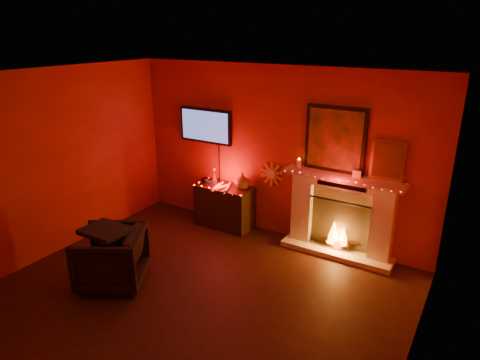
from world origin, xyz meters
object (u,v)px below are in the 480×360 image
object	(u,v)px
fireplace	(341,207)
sunburst_clock	(272,174)
armchair	(111,258)
tv	(206,126)
console_table	(225,204)

from	to	relation	value
fireplace	sunburst_clock	bearing A→B (deg)	175.63
armchair	sunburst_clock	bearing A→B (deg)	126.48
tv	console_table	xyz separation A→B (m)	(0.50, -0.19, -1.25)
tv	console_table	distance (m)	1.36
console_table	tv	bearing A→B (deg)	159.16
sunburst_clock	armchair	xyz separation A→B (m)	(-1.06, -2.45, -0.62)
tv	armchair	bearing A→B (deg)	-85.65
tv	sunburst_clock	bearing A→B (deg)	1.24
armchair	console_table	bearing A→B (deg)	141.85
tv	console_table	size ratio (longest dim) A/B	1.25
console_table	armchair	distance (m)	2.25
fireplace	tv	bearing A→B (deg)	178.50
tv	fireplace	bearing A→B (deg)	-1.50
sunburst_clock	armchair	bearing A→B (deg)	-113.50
tv	armchair	size ratio (longest dim) A/B	1.48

